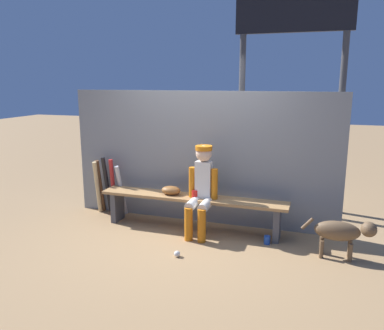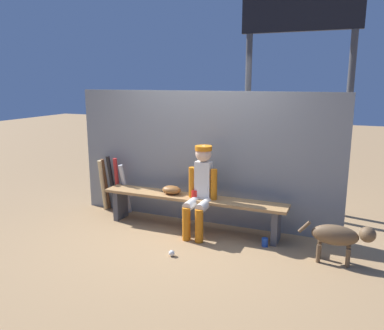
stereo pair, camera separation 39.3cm
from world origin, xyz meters
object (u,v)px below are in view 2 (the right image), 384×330
bat_aluminum_black (112,183)px  bat_wood_dark (106,184)px  baseball (172,253)px  player_seated (200,187)px  bat_aluminum_red (117,186)px  dog (340,236)px  cup_on_ground (265,242)px  cup_on_bench (194,194)px  baseball_glove (172,190)px  dugout_bench (192,204)px  bat_aluminum_silver (125,189)px  scoreboard (304,33)px  bat_wood_natural (103,185)px

bat_aluminum_black → bat_wood_dark: 0.13m
baseball → player_seated: bearing=85.5°
bat_aluminum_red → dog: (3.33, -0.52, -0.11)m
cup_on_ground → cup_on_bench: size_ratio=1.00×
baseball_glove → cup_on_bench: size_ratio=2.55×
bat_aluminum_black → cup_on_bench: size_ratio=8.42×
cup_on_ground → dog: size_ratio=0.13×
bat_wood_dark → cup_on_bench: size_ratio=7.77×
baseball_glove → dog: (2.28, -0.32, -0.21)m
baseball → bat_wood_dark: bearing=146.2°
player_seated → bat_aluminum_red: bearing=168.4°
dugout_bench → bat_aluminum_red: bat_aluminum_red is taller
bat_aluminum_silver → dugout_bench: bearing=-9.6°
bat_aluminum_silver → scoreboard: size_ratio=0.21×
bat_wood_natural → scoreboard: (2.84, 1.24, 2.34)m
baseball → dog: size_ratio=0.09×
baseball_glove → bat_aluminum_silver: size_ratio=0.34×
baseball → bat_aluminum_black: bearing=144.3°
bat_wood_natural → cup_on_ground: bat_wood_natural is taller
bat_aluminum_red → baseball: (1.47, -1.10, -0.41)m
cup_on_ground → dog: bearing=-9.2°
baseball → bat_wood_natural: bearing=148.0°
bat_aluminum_silver → bat_wood_natural: size_ratio=0.96×
bat_aluminum_silver → dog: bearing=-9.4°
dugout_bench → bat_wood_dark: (-1.63, 0.26, 0.05)m
bat_aluminum_silver → cup_on_bench: bat_aluminum_silver is taller
player_seated → bat_aluminum_silver: bearing=167.1°
cup_on_ground → scoreboard: bearing=85.6°
player_seated → bat_aluminum_silver: 1.45m
bat_wood_dark → baseball: 2.12m
baseball_glove → dugout_bench: bearing=0.0°
player_seated → cup_on_bench: bearing=153.2°
bat_aluminum_silver → bat_wood_natural: bearing=-178.4°
player_seated → baseball: player_seated is taller
player_seated → cup_on_ground: size_ratio=11.08×
bat_wood_natural → cup_on_ground: bearing=-7.8°
cup_on_bench → bat_aluminum_black: bearing=168.5°
bat_aluminum_red → bat_wood_natural: 0.28m
player_seated → cup_on_ground: player_seated is taller
bat_aluminum_black → baseball: bat_aluminum_black is taller
bat_wood_dark → dog: bat_wood_dark is taller
cup_on_ground → cup_on_bench: (-1.02, 0.12, 0.49)m
scoreboard → dog: 3.09m
bat_wood_natural → bat_wood_dark: bearing=82.6°
cup_on_bench → player_seated: bearing=-26.8°
dugout_bench → scoreboard: size_ratio=0.67×
bat_aluminum_silver → baseball: bat_aluminum_silver is taller
player_seated → bat_wood_natural: size_ratio=1.43×
baseball_glove → bat_aluminum_silver: 0.94m
bat_aluminum_silver → cup_on_ground: bearing=-9.5°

